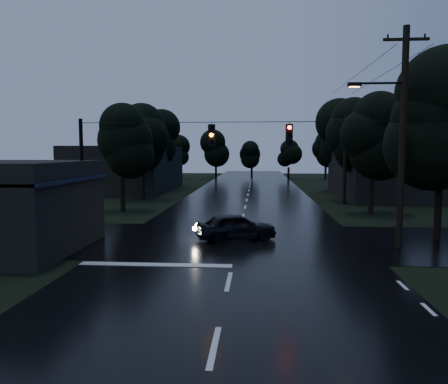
# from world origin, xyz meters

# --- Properties ---
(ground) EXTENTS (160.00, 160.00, 0.00)m
(ground) POSITION_xyz_m (0.00, 0.00, 0.00)
(ground) COLOR black
(ground) RESTS_ON ground
(main_road) EXTENTS (12.00, 120.00, 0.02)m
(main_road) POSITION_xyz_m (0.00, 30.00, 0.00)
(main_road) COLOR black
(main_road) RESTS_ON ground
(cross_street) EXTENTS (60.00, 9.00, 0.02)m
(cross_street) POSITION_xyz_m (0.00, 12.00, 0.00)
(cross_street) COLOR black
(cross_street) RESTS_ON ground
(building_far_right) EXTENTS (10.00, 14.00, 4.40)m
(building_far_right) POSITION_xyz_m (14.00, 34.00, 2.20)
(building_far_right) COLOR black
(building_far_right) RESTS_ON ground
(building_far_left) EXTENTS (10.00, 16.00, 5.00)m
(building_far_left) POSITION_xyz_m (-14.00, 40.00, 2.50)
(building_far_left) COLOR black
(building_far_left) RESTS_ON ground
(utility_pole_main) EXTENTS (3.50, 0.30, 10.00)m
(utility_pole_main) POSITION_xyz_m (7.41, 11.00, 5.26)
(utility_pole_main) COLOR black
(utility_pole_main) RESTS_ON ground
(utility_pole_far) EXTENTS (2.00, 0.30, 7.50)m
(utility_pole_far) POSITION_xyz_m (8.30, 28.00, 3.88)
(utility_pole_far) COLOR black
(utility_pole_far) RESTS_ON ground
(anchor_pole_left) EXTENTS (0.18, 0.18, 6.00)m
(anchor_pole_left) POSITION_xyz_m (-7.50, 11.00, 3.00)
(anchor_pole_left) COLOR black
(anchor_pole_left) RESTS_ON ground
(span_signals) EXTENTS (15.00, 0.37, 1.12)m
(span_signals) POSITION_xyz_m (0.56, 10.99, 5.24)
(span_signals) COLOR black
(span_signals) RESTS_ON ground
(tree_corner_near) EXTENTS (4.48, 4.48, 9.44)m
(tree_corner_near) POSITION_xyz_m (10.00, 13.00, 5.99)
(tree_corner_near) COLOR black
(tree_corner_near) RESTS_ON ground
(tree_left_a) EXTENTS (3.92, 3.92, 8.26)m
(tree_left_a) POSITION_xyz_m (-9.00, 22.00, 5.24)
(tree_left_a) COLOR black
(tree_left_a) RESTS_ON ground
(tree_left_b) EXTENTS (4.20, 4.20, 8.85)m
(tree_left_b) POSITION_xyz_m (-9.60, 30.00, 5.62)
(tree_left_b) COLOR black
(tree_left_b) RESTS_ON ground
(tree_left_c) EXTENTS (4.48, 4.48, 9.44)m
(tree_left_c) POSITION_xyz_m (-10.20, 40.00, 5.99)
(tree_left_c) COLOR black
(tree_left_c) RESTS_ON ground
(tree_right_a) EXTENTS (4.20, 4.20, 8.85)m
(tree_right_a) POSITION_xyz_m (9.00, 22.00, 5.62)
(tree_right_a) COLOR black
(tree_right_a) RESTS_ON ground
(tree_right_b) EXTENTS (4.48, 4.48, 9.44)m
(tree_right_b) POSITION_xyz_m (9.60, 30.00, 5.99)
(tree_right_b) COLOR black
(tree_right_b) RESTS_ON ground
(tree_right_c) EXTENTS (4.76, 4.76, 10.03)m
(tree_right_c) POSITION_xyz_m (10.20, 40.00, 6.37)
(tree_right_c) COLOR black
(tree_right_c) RESTS_ON ground
(car) EXTENTS (4.30, 2.87, 1.36)m
(car) POSITION_xyz_m (-0.09, 12.14, 0.68)
(car) COLOR black
(car) RESTS_ON ground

